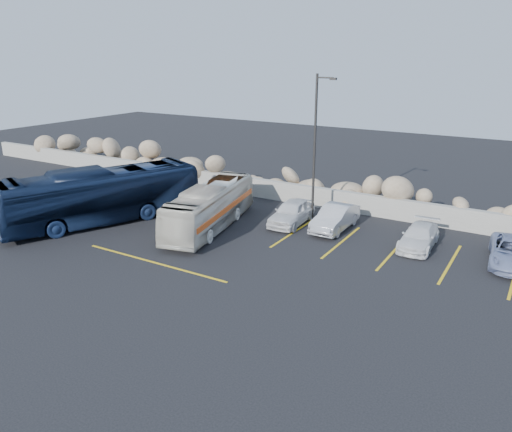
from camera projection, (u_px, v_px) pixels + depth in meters
The scene contains 10 objects.
ground at pixel (168, 269), 21.87m from camera, with size 90.00×90.00×0.00m, color black.
seawall at pixel (293, 193), 31.45m from camera, with size 60.00×0.40×1.20m, color gray.
riprap_pile at pixel (302, 178), 32.21m from camera, with size 54.00×2.80×2.60m, color #988063, non-canonical shape.
parking_lines at pixel (318, 248), 24.12m from camera, with size 18.16×9.36×0.01m.
lamppost at pixel (316, 144), 27.01m from camera, with size 1.14×0.18×8.00m.
vintage_bus at pixel (210, 207), 26.70m from camera, with size 1.96×8.38×2.34m, color beige.
tour_coach at pixel (102, 196), 27.51m from camera, with size 2.56×10.94×3.05m, color #101D37.
car_a at pixel (292, 212), 27.45m from camera, with size 1.56×3.87×1.32m, color white.
car_b at pixel (335, 218), 26.56m from camera, with size 1.38×3.96×1.31m, color #BABABF.
car_c at pixel (419, 237), 24.16m from camera, with size 1.50×3.69×1.07m, color white.
Camera 1 is at (13.66, -15.19, 9.01)m, focal length 35.00 mm.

